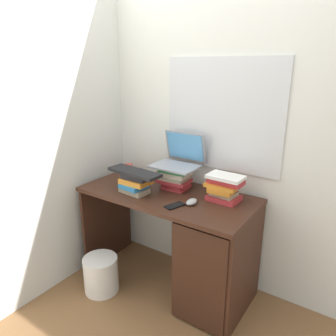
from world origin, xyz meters
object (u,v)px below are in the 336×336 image
book_stack_side (224,187)px  mug (128,170)px  desk (203,250)px  computer_mouse (192,202)px  book_stack_tall (175,177)px  cell_phone (175,206)px  wastebasket (101,274)px  laptop (179,158)px  keyboard (134,172)px  book_stack_keyboard_riser (135,183)px

book_stack_side → mug: 0.90m
desk → computer_mouse: bearing=-148.4°
book_stack_tall → cell_phone: bearing=-57.4°
book_stack_side → wastebasket: size_ratio=0.91×
book_stack_side → laptop: 0.43m
laptop → computer_mouse: size_ratio=3.26×
book_stack_side → book_stack_tall: bearing=-179.9°
keyboard → computer_mouse: (0.45, 0.05, -0.14)m
book_stack_side → cell_phone: bearing=-128.9°
mug → keyboard: bearing=-41.9°
laptop → keyboard: bearing=-124.5°
book_stack_side → desk: bearing=-117.0°
book_stack_keyboard_riser → book_stack_side: bearing=21.5°
computer_mouse → mug: mug is taller
desk → book_stack_keyboard_riser: size_ratio=5.82×
keyboard → computer_mouse: size_ratio=4.04×
book_stack_tall → laptop: bearing=92.8°
book_stack_tall → laptop: size_ratio=0.73×
laptop → mug: 0.53m
computer_mouse → book_stack_side: bearing=51.6°
keyboard → cell_phone: 0.41m
book_stack_keyboard_riser → mug: size_ratio=1.81×
book_stack_keyboard_riser → book_stack_tall: bearing=50.0°
mug → cell_phone: mug is taller
mug → book_stack_keyboard_riser: bearing=-41.6°
book_stack_side → wastebasket: book_stack_side is taller
mug → book_stack_tall: bearing=-4.0°
book_stack_keyboard_riser → laptop: bearing=56.4°
book_stack_tall → wastebasket: size_ratio=0.89×
book_stack_side → laptop: size_ratio=0.75×
book_stack_tall → keyboard: 0.31m
computer_mouse → desk: bearing=31.6°
wastebasket → laptop: bearing=55.9°
desk → wastebasket: bearing=-154.1°
book_stack_side → mug: bearing=177.9°
desk → laptop: 0.70m
computer_mouse → wastebasket: bearing=-154.9°
book_stack_side → keyboard: bearing=-158.9°
desk → computer_mouse: 0.38m
book_stack_tall → cell_phone: 0.34m
computer_mouse → mug: size_ratio=0.85×
desk → wastebasket: size_ratio=4.62×
book_stack_side → book_stack_keyboard_riser: bearing=-158.5°
desk → keyboard: 0.74m
book_stack_side → laptop: bearing=172.1°
book_stack_tall → laptop: laptop is taller
laptop → computer_mouse: bearing=-43.6°
laptop → cell_phone: 0.44m
mug → wastebasket: 0.86m
laptop → mug: (-0.50, -0.02, -0.18)m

